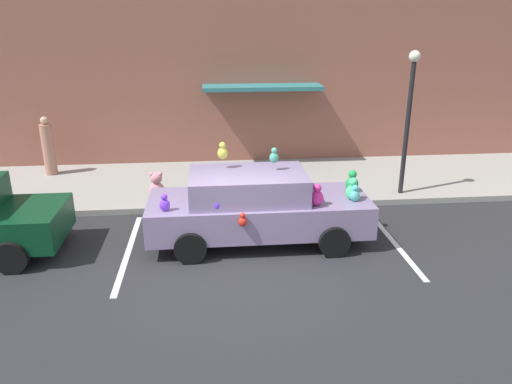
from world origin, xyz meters
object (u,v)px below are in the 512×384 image
(teddy_bear_on_sidewalk, at_px, (157,188))
(street_lamp_post, at_px, (409,108))
(pedestrian_near_shopfront, at_px, (48,148))
(plush_covered_car, at_px, (257,206))

(teddy_bear_on_sidewalk, height_order, street_lamp_post, street_lamp_post)
(teddy_bear_on_sidewalk, distance_m, pedestrian_near_shopfront, 4.28)
(teddy_bear_on_sidewalk, xyz_separation_m, pedestrian_near_shopfront, (-3.34, 2.64, 0.44))
(teddy_bear_on_sidewalk, distance_m, street_lamp_post, 6.64)
(plush_covered_car, bearing_deg, teddy_bear_on_sidewalk, 136.20)
(plush_covered_car, height_order, street_lamp_post, street_lamp_post)
(plush_covered_car, xyz_separation_m, teddy_bear_on_sidewalk, (-2.29, 2.20, -0.29))
(teddy_bear_on_sidewalk, relative_size, pedestrian_near_shopfront, 0.46)
(teddy_bear_on_sidewalk, relative_size, street_lamp_post, 0.22)
(plush_covered_car, relative_size, pedestrian_near_shopfront, 2.68)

